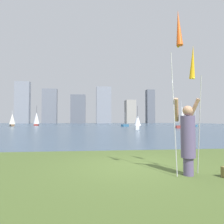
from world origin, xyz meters
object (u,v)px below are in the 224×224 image
(kite_flag_right, at_px, (193,66))
(sailboat_8, at_px, (36,119))
(sailboat_5, at_px, (182,117))
(kite_flag_left, at_px, (178,34))
(sailboat_6, at_px, (125,125))
(sailboat_1, at_px, (196,125))
(sailboat_7, at_px, (137,122))
(person, at_px, (188,137))
(sailboat_3, at_px, (12,120))

(kite_flag_right, xyz_separation_m, sailboat_8, (-16.93, 55.29, -1.19))
(sailboat_5, xyz_separation_m, sailboat_8, (-31.56, 23.00, -0.28))
(kite_flag_left, bearing_deg, sailboat_6, 81.55)
(sailboat_6, bearing_deg, sailboat_1, -10.37)
(kite_flag_left, distance_m, kite_flag_right, 1.12)
(sailboat_1, bearing_deg, sailboat_5, -128.40)
(sailboat_6, bearing_deg, kite_flag_right, -97.69)
(kite_flag_right, xyz_separation_m, sailboat_5, (14.63, 32.29, -0.91))
(sailboat_7, bearing_deg, kite_flag_right, -100.30)
(person, height_order, sailboat_8, sailboat_8)
(sailboat_7, xyz_separation_m, sailboat_8, (-21.99, 27.41, 0.56))
(sailboat_6, xyz_separation_m, sailboat_7, (-1.07, -17.55, 0.93))
(sailboat_3, xyz_separation_m, sailboat_5, (36.22, -17.76, 0.50))
(kite_flag_left, bearing_deg, sailboat_7, 78.56)
(kite_flag_right, xyz_separation_m, sailboat_3, (-21.59, 50.04, -1.41))
(person, height_order, sailboat_6, sailboat_6)
(kite_flag_right, distance_m, sailboat_8, 57.83)
(sailboat_3, bearing_deg, kite_flag_right, -66.66)
(kite_flag_left, bearing_deg, person, 39.19)
(kite_flag_right, distance_m, sailboat_5, 35.46)
(sailboat_6, bearing_deg, kite_flag_left, -98.45)
(sailboat_6, distance_m, sailboat_7, 17.61)
(sailboat_1, bearing_deg, sailboat_6, 169.63)
(kite_flag_left, distance_m, sailboat_8, 58.25)
(sailboat_5, xyz_separation_m, sailboat_6, (-8.49, 13.14, -1.78))
(person, bearing_deg, sailboat_7, 74.30)
(sailboat_6, relative_size, sailboat_7, 0.93)
(person, distance_m, sailboat_5, 35.92)
(person, distance_m, sailboat_8, 58.05)
(sailboat_8, bearing_deg, sailboat_1, -18.03)
(kite_flag_left, height_order, sailboat_6, kite_flag_left)
(person, bearing_deg, kite_flag_right, 39.27)
(sailboat_3, xyz_separation_m, sailboat_7, (26.65, -22.17, -0.34))
(kite_flag_right, bearing_deg, sailboat_3, 113.34)
(kite_flag_left, distance_m, sailboat_3, 54.84)
(sailboat_5, height_order, sailboat_7, sailboat_5)
(sailboat_7, bearing_deg, sailboat_1, 39.56)
(sailboat_3, bearing_deg, sailboat_8, 48.36)
(sailboat_8, bearing_deg, sailboat_5, -36.09)
(sailboat_1, distance_m, sailboat_7, 22.83)
(sailboat_5, relative_size, sailboat_8, 0.91)
(person, relative_size, sailboat_3, 0.52)
(kite_flag_right, distance_m, sailboat_1, 48.15)
(kite_flag_left, height_order, kite_flag_right, kite_flag_left)
(kite_flag_left, relative_size, sailboat_3, 1.08)
(person, distance_m, sailboat_6, 46.23)
(kite_flag_right, xyz_separation_m, sailboat_7, (5.06, 27.87, -1.75))
(kite_flag_left, relative_size, sailboat_7, 1.11)
(sailboat_1, xyz_separation_m, sailboat_6, (-16.52, 3.02, -0.00))
(kite_flag_right, height_order, sailboat_1, sailboat_1)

